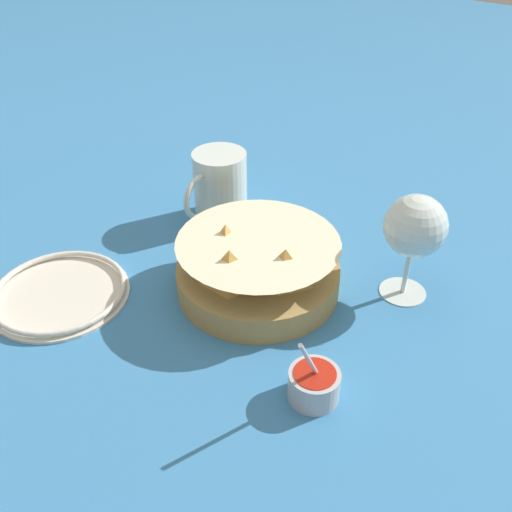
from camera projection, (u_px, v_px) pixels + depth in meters
name	position (u px, v px, depth m)	size (l,w,h in m)	color
ground_plane	(241.00, 281.00, 0.82)	(4.00, 4.00, 0.00)	teal
food_basket	(255.00, 269.00, 0.78)	(0.23, 0.23, 0.10)	#B2894C
sauce_cup	(314.00, 384.00, 0.64)	(0.07, 0.06, 0.11)	#B7B7BC
wine_glass	(415.00, 229.00, 0.74)	(0.08, 0.08, 0.15)	silver
beer_mug	(220.00, 188.00, 0.94)	(0.13, 0.09, 0.11)	silver
side_plate	(60.00, 292.00, 0.79)	(0.19, 0.19, 0.01)	silver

